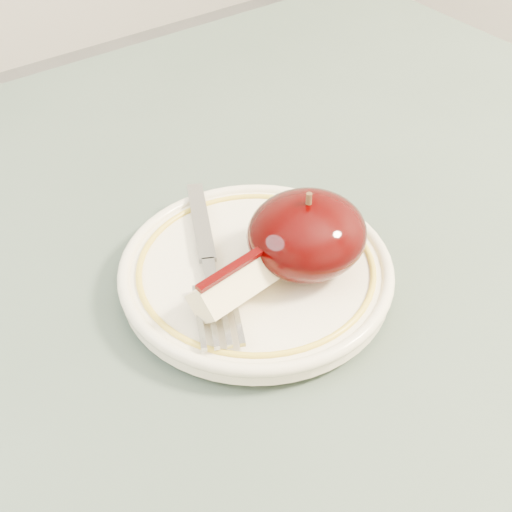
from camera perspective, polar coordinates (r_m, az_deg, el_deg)
table at (r=0.54m, az=4.52°, el=-12.21°), size 0.90×0.90×0.75m
plate at (r=0.49m, az=-0.00°, el=-1.22°), size 0.19×0.19×0.02m
apple_half at (r=0.48m, az=4.08°, el=1.77°), size 0.08×0.08×0.06m
apple_wedge at (r=0.46m, az=-1.25°, el=-2.05°), size 0.07×0.04×0.03m
fork at (r=0.49m, az=-3.85°, el=-0.44°), size 0.09×0.16×0.00m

